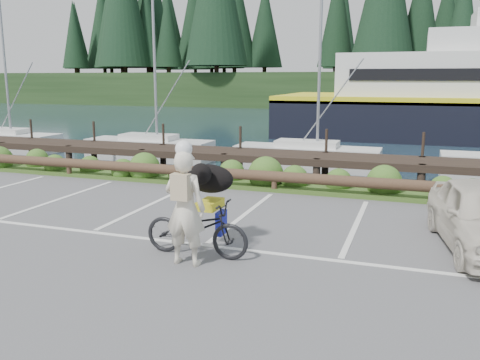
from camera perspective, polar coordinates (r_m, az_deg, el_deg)
name	(u,v)px	position (r m, az deg, el deg)	size (l,w,h in m)	color
ground	(213,240)	(10.30, -3.07, -6.69)	(72.00, 72.00, 0.00)	#505052
harbor_backdrop	(398,98)	(87.63, 17.34, 8.81)	(170.00, 160.00, 30.00)	#172938
vegetation_strip	(281,185)	(15.16, 4.57, -0.61)	(34.00, 1.60, 0.10)	#3D5B21
log_rail	(274,192)	(14.51, 3.86, -1.35)	(32.00, 0.30, 0.60)	#443021
bicycle	(197,228)	(9.28, -4.89, -5.39)	(0.69, 1.98, 1.04)	black
cyclist	(185,208)	(8.75, -6.18, -3.17)	(0.73, 0.48, 2.01)	beige
dog	(210,179)	(9.65, -3.44, 0.16)	(0.95, 0.46, 0.55)	black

